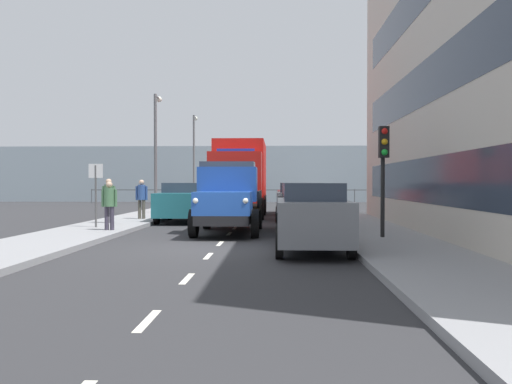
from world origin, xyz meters
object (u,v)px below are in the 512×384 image
object	(u,v)px
lamp_post_far	(194,151)
car_black_kerbside_1	(302,207)
truck_vintage_blue	(228,199)
lorry_cargo_red	(240,176)
pedestrian_couple_a	(109,202)
pedestrian_near_railing	(142,196)
car_red_kerbside_3	(293,198)
lamp_post_promenade	(156,142)
car_grey_kerbside_near	(312,216)
pedestrian_in_dark_coat	(109,197)
car_teal_oppositeside_0	(184,202)
car_silver_kerbside_2	(296,201)
street_sign	(96,184)
traffic_light_near	(383,157)

from	to	relation	value
lamp_post_far	car_black_kerbside_1	bearing A→B (deg)	107.80
truck_vintage_blue	lorry_cargo_red	xyz separation A→B (m)	(0.26, -9.62, 0.90)
truck_vintage_blue	pedestrian_couple_a	world-z (taller)	truck_vintage_blue
lorry_cargo_red	pedestrian_near_railing	xyz separation A→B (m)	(4.02, 4.39, -0.92)
lorry_cargo_red	car_red_kerbside_3	distance (m)	3.68
lorry_cargo_red	lamp_post_promenade	world-z (taller)	lamp_post_promenade
car_grey_kerbside_near	lamp_post_promenade	world-z (taller)	lamp_post_promenade
lorry_cargo_red	lamp_post_far	bearing A→B (deg)	-71.92
car_grey_kerbside_near	car_red_kerbside_3	bearing A→B (deg)	-90.00
truck_vintage_blue	pedestrian_in_dark_coat	bearing A→B (deg)	-29.56
car_red_kerbside_3	lamp_post_far	bearing A→B (deg)	-58.13
car_black_kerbside_1	car_red_kerbside_3	bearing A→B (deg)	-90.00
car_red_kerbside_3	car_teal_oppositeside_0	size ratio (longest dim) A/B	0.95
car_silver_kerbside_2	pedestrian_near_railing	size ratio (longest dim) A/B	2.42
truck_vintage_blue	street_sign	xyz separation A→B (m)	(4.79, -0.79, 0.50)
pedestrian_couple_a	pedestrian_near_railing	bearing A→B (deg)	-86.55
pedestrian_couple_a	traffic_light_near	distance (m)	9.01
lorry_cargo_red	car_red_kerbside_3	world-z (taller)	lorry_cargo_red
pedestrian_couple_a	street_sign	bearing A→B (deg)	-53.74
truck_vintage_blue	car_grey_kerbside_near	xyz separation A→B (m)	(-2.52, 4.61, -0.28)
lorry_cargo_red	street_sign	world-z (taller)	lorry_cargo_red
car_teal_oppositeside_0	car_black_kerbside_1	bearing A→B (deg)	136.99
lorry_cargo_red	car_silver_kerbside_2	world-z (taller)	lorry_cargo_red
car_black_kerbside_1	truck_vintage_blue	bearing A→B (deg)	15.97
car_grey_kerbside_near	pedestrian_in_dark_coat	distance (m)	10.55
car_black_kerbside_1	car_teal_oppositeside_0	xyz separation A→B (m)	(4.97, -4.64, 0.00)
car_silver_kerbside_2	pedestrian_in_dark_coat	distance (m)	8.25
car_teal_oppositeside_0	pedestrian_in_dark_coat	xyz separation A→B (m)	(2.52, 2.55, 0.28)
lorry_cargo_red	pedestrian_in_dark_coat	size ratio (longest dim) A/B	4.73
car_grey_kerbside_near	street_sign	world-z (taller)	street_sign
pedestrian_near_railing	truck_vintage_blue	bearing A→B (deg)	129.27
car_black_kerbside_1	traffic_light_near	bearing A→B (deg)	124.88
pedestrian_couple_a	lamp_post_far	bearing A→B (deg)	-87.98
lorry_cargo_red	car_grey_kerbside_near	size ratio (longest dim) A/B	1.92
street_sign	pedestrian_near_railing	bearing A→B (deg)	-96.60
pedestrian_near_railing	street_sign	bearing A→B (deg)	83.40
car_teal_oppositeside_0	street_sign	xyz separation A→B (m)	(2.34, 4.57, 0.79)
car_grey_kerbside_near	traffic_light_near	xyz separation A→B (m)	(-2.20, -2.18, 1.58)
car_black_kerbside_1	car_silver_kerbside_2	size ratio (longest dim) A/B	1.05
traffic_light_near	car_teal_oppositeside_0	bearing A→B (deg)	-47.38
lorry_cargo_red	pedestrian_near_railing	bearing A→B (deg)	47.52
truck_vintage_blue	traffic_light_near	world-z (taller)	traffic_light_near
lorry_cargo_red	pedestrian_couple_a	bearing A→B (deg)	69.76
car_grey_kerbside_near	traffic_light_near	bearing A→B (deg)	-135.23
truck_vintage_blue	traffic_light_near	size ratio (longest dim) A/B	1.76
lorry_cargo_red	car_teal_oppositeside_0	world-z (taller)	lorry_cargo_red
pedestrian_in_dark_coat	pedestrian_couple_a	bearing A→B (deg)	107.86
lorry_cargo_red	lamp_post_promenade	size ratio (longest dim) A/B	1.30
lorry_cargo_red	car_red_kerbside_3	size ratio (longest dim) A/B	1.94
car_teal_oppositeside_0	pedestrian_near_railing	world-z (taller)	pedestrian_near_railing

